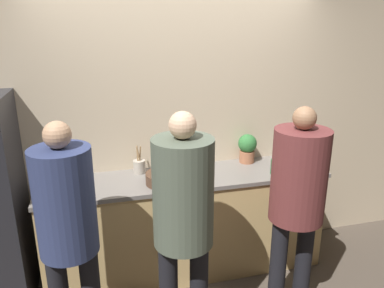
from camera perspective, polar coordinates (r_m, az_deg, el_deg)
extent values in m
cube|color=#C6B293|center=(3.43, -2.13, 2.59)|extent=(5.20, 0.06, 2.60)
cube|color=tan|center=(3.50, -0.88, -12.16)|extent=(2.46, 0.58, 0.91)
cube|color=slate|center=(3.29, -0.92, -5.03)|extent=(2.49, 0.61, 0.03)
cylinder|color=navy|center=(2.48, -18.80, -8.34)|extent=(0.37, 0.37, 0.70)
sphere|color=tan|center=(2.33, -19.86, 1.32)|extent=(0.17, 0.17, 0.17)
cylinder|color=#515B4C|center=(2.40, -1.36, -7.43)|extent=(0.40, 0.40, 0.72)
sphere|color=#DBAD89|center=(2.24, -1.44, 2.89)|extent=(0.17, 0.17, 0.17)
cylinder|color=black|center=(3.15, 12.95, -17.58)|extent=(0.13, 0.13, 0.80)
cylinder|color=black|center=(3.25, 16.60, -16.71)|extent=(0.13, 0.13, 0.80)
cylinder|color=brown|center=(2.85, 16.00, -4.66)|extent=(0.41, 0.41, 0.70)
sphere|color=#936B4C|center=(2.71, 16.78, 3.81)|extent=(0.17, 0.17, 0.17)
cylinder|color=#4C3323|center=(3.11, -4.08, -5.19)|extent=(0.33, 0.33, 0.09)
ellipsoid|color=#99BC38|center=(3.09, -3.36, -4.00)|extent=(0.15, 0.12, 0.04)
cylinder|color=#ADA393|center=(3.34, -8.03, -3.43)|extent=(0.11, 0.11, 0.12)
cylinder|color=#99754C|center=(3.31, -8.30, -1.99)|extent=(0.01, 0.05, 0.20)
cylinder|color=#99754C|center=(3.31, -7.95, -1.93)|extent=(0.03, 0.04, 0.20)
cylinder|color=#99754C|center=(3.30, -8.08, -2.03)|extent=(0.04, 0.01, 0.20)
cylinder|color=brown|center=(3.69, 16.42, -1.58)|extent=(0.05, 0.05, 0.16)
cylinder|color=brown|center=(3.66, 16.56, -0.06)|extent=(0.02, 0.02, 0.05)
cylinder|color=black|center=(3.65, 16.60, 0.45)|extent=(0.03, 0.03, 0.02)
cylinder|color=#236033|center=(3.36, 12.47, -3.38)|extent=(0.07, 0.07, 0.13)
cylinder|color=#236033|center=(3.33, 12.57, -1.99)|extent=(0.03, 0.03, 0.04)
cylinder|color=black|center=(3.33, 12.60, -1.53)|extent=(0.04, 0.04, 0.02)
cylinder|color=gold|center=(3.43, 14.10, -3.56)|extent=(0.09, 0.09, 0.08)
cylinder|color=#9E6042|center=(3.60, 8.36, -1.90)|extent=(0.14, 0.14, 0.11)
sphere|color=#2D6B33|center=(3.55, 8.45, 0.09)|extent=(0.18, 0.18, 0.18)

